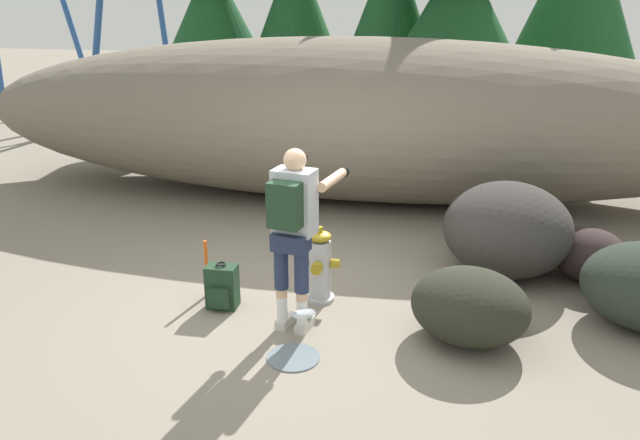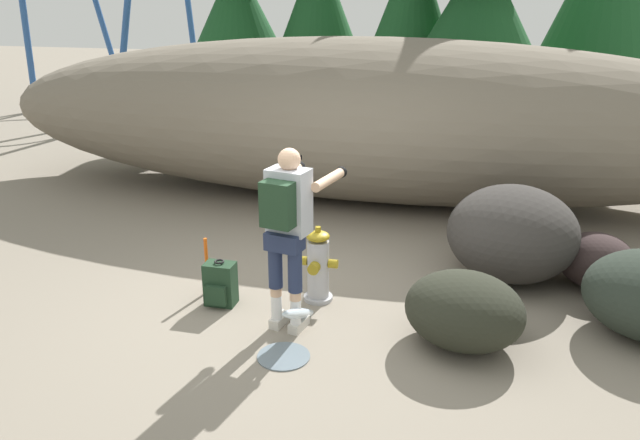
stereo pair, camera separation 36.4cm
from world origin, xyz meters
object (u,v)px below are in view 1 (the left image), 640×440
at_px(survey_stake, 207,268).
at_px(spare_backpack, 222,287).
at_px(fire_hydrant, 320,267).
at_px(boulder_large, 507,229).
at_px(boulder_outlier, 589,254).
at_px(utility_worker, 294,219).
at_px(boulder_mid, 470,306).

bearing_deg(survey_stake, spare_backpack, -42.30).
xyz_separation_m(fire_hydrant, boulder_large, (1.87, 1.09, 0.15)).
distance_m(fire_hydrant, survey_stake, 1.16).
distance_m(spare_backpack, boulder_large, 3.15).
xyz_separation_m(fire_hydrant, boulder_outlier, (2.75, 1.09, -0.07)).
xyz_separation_m(spare_backpack, survey_stake, (-0.24, 0.22, 0.08)).
bearing_deg(utility_worker, fire_hydrant, -0.08).
xyz_separation_m(boulder_mid, survey_stake, (-2.62, 0.35, -0.03)).
relative_size(utility_worker, boulder_large, 1.16).
bearing_deg(survey_stake, boulder_large, 21.96).
bearing_deg(boulder_large, survey_stake, -158.04).
distance_m(fire_hydrant, spare_backpack, 0.99).
bearing_deg(boulder_outlier, utility_worker, -149.66).
distance_m(utility_worker, boulder_mid, 1.74).
relative_size(fire_hydrant, boulder_outlier, 1.01).
distance_m(boulder_large, boulder_mid, 1.64).
bearing_deg(spare_backpack, boulder_large, 115.76).
distance_m(utility_worker, spare_backpack, 1.20).
bearing_deg(boulder_large, spare_backpack, -152.68).
height_order(boulder_mid, survey_stake, boulder_mid).
distance_m(spare_backpack, boulder_mid, 2.38).
xyz_separation_m(fire_hydrant, boulder_mid, (1.46, -0.48, -0.04)).
bearing_deg(spare_backpack, utility_worker, 72.06).
distance_m(fire_hydrant, utility_worker, 0.93).
bearing_deg(boulder_outlier, boulder_mid, -129.32).
bearing_deg(utility_worker, spare_backpack, 84.05).
height_order(fire_hydrant, boulder_mid, fire_hydrant).
relative_size(utility_worker, boulder_mid, 1.61).
bearing_deg(boulder_outlier, fire_hydrant, -158.43).
xyz_separation_m(utility_worker, survey_stake, (-1.05, 0.46, -0.77)).
xyz_separation_m(boulder_large, boulder_mid, (-0.41, -1.57, -0.18)).
height_order(spare_backpack, survey_stake, survey_stake).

